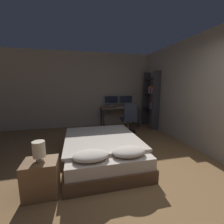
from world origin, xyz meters
The scene contains 13 objects.
ground_plane centered at (0.00, 0.00, 0.00)m, with size 20.00×20.00×0.00m, color brown.
wall_back centered at (0.00, 4.13, 1.35)m, with size 12.00×0.06×2.70m.
wall_side_right centered at (1.78, 1.50, 1.35)m, with size 0.06×12.00×2.70m.
bed centered at (-0.54, 1.36, 0.24)m, with size 1.48×1.96×0.55m.
nightstand centered at (-1.55, 0.59, 0.25)m, with size 0.45×0.37×0.51m.
bedside_lamp centered at (-1.55, 0.59, 0.68)m, with size 0.16×0.16×0.28m.
desk centered at (0.53, 3.76, 0.65)m, with size 1.41×0.60×0.75m.
monitor_left centered at (0.25, 3.95, 0.98)m, with size 0.54×0.16×0.41m.
monitor_right centered at (0.82, 3.95, 0.98)m, with size 0.54×0.16×0.41m.
keyboard centered at (0.53, 3.56, 0.76)m, with size 0.37×0.13×0.02m.
computer_mouse centered at (0.81, 3.56, 0.77)m, with size 0.07×0.05×0.04m.
office_chair centered at (0.60, 2.97, 0.39)m, with size 0.52×0.52×0.98m.
bookshelf centered at (1.60, 3.35, 1.10)m, with size 0.26×0.75×2.00m.
Camera 1 is at (-1.03, -1.49, 1.54)m, focal length 24.00 mm.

